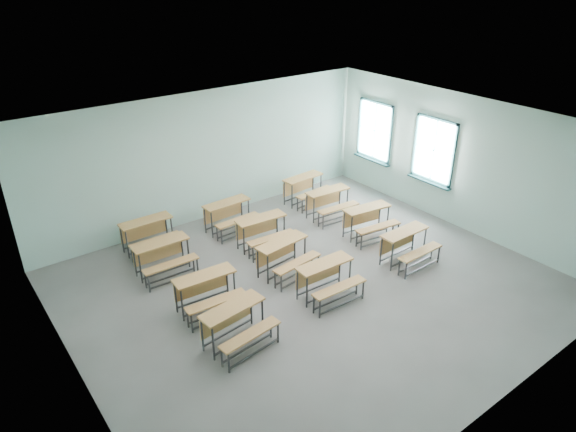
% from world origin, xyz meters
% --- Properties ---
extents(room, '(9.04, 8.04, 3.24)m').
position_xyz_m(room, '(0.08, 0.03, 1.60)').
color(room, slate).
rests_on(room, ground).
extents(desk_unit_r0c0, '(1.23, 0.89, 0.72)m').
position_xyz_m(desk_unit_r0c0, '(-2.12, -0.58, 0.48)').
color(desk_unit_r0c0, '#AC783E').
rests_on(desk_unit_r0c0, ground).
extents(desk_unit_r0c1, '(1.18, 0.81, 0.72)m').
position_xyz_m(desk_unit_r0c1, '(-0.01, -0.46, 0.48)').
color(desk_unit_r0c1, '#AC783E').
rests_on(desk_unit_r0c1, ground).
extents(desk_unit_r0c2, '(1.16, 0.78, 0.72)m').
position_xyz_m(desk_unit_r0c2, '(2.20, -0.52, 0.48)').
color(desk_unit_r0c2, '#AC783E').
rests_on(desk_unit_r0c2, ground).
extents(desk_unit_r1c0, '(1.20, 0.85, 0.72)m').
position_xyz_m(desk_unit_r1c0, '(-2.04, 0.55, 0.48)').
color(desk_unit_r1c0, '#AC783E').
rests_on(desk_unit_r1c0, ground).
extents(desk_unit_r1c1, '(1.23, 0.90, 0.72)m').
position_xyz_m(desk_unit_r1c1, '(-0.15, 0.70, 0.48)').
color(desk_unit_r1c1, '#AC783E').
rests_on(desk_unit_r1c1, ground).
extents(desk_unit_r1c2, '(1.24, 0.92, 0.72)m').
position_xyz_m(desk_unit_r1c2, '(2.37, 0.80, 0.48)').
color(desk_unit_r1c2, '#AC783E').
rests_on(desk_unit_r1c2, ground).
extents(desk_unit_r2c0, '(1.17, 0.80, 0.72)m').
position_xyz_m(desk_unit_r2c0, '(-2.16, 2.19, 0.48)').
color(desk_unit_r2c0, '#AC783E').
rests_on(desk_unit_r2c0, ground).
extents(desk_unit_r2c1, '(1.20, 0.85, 0.72)m').
position_xyz_m(desk_unit_r2c1, '(0.10, 1.86, 0.48)').
color(desk_unit_r2c1, '#AC783E').
rests_on(desk_unit_r2c1, ground).
extents(desk_unit_r2c2, '(1.20, 0.85, 0.72)m').
position_xyz_m(desk_unit_r2c2, '(2.30, 2.11, 0.48)').
color(desk_unit_r2c2, '#AC783E').
rests_on(desk_unit_r2c2, ground).
extents(desk_unit_r3c0, '(1.15, 0.78, 0.72)m').
position_xyz_m(desk_unit_r3c0, '(-2.00, 3.29, 0.48)').
color(desk_unit_r3c0, '#AC783E').
rests_on(desk_unit_r3c0, ground).
extents(desk_unit_r3c1, '(1.18, 0.82, 0.72)m').
position_xyz_m(desk_unit_r3c1, '(-0.08, 3.02, 0.48)').
color(desk_unit_r3c1, '#AC783E').
rests_on(desk_unit_r3c1, ground).
extents(desk_unit_r3c2, '(1.20, 0.85, 0.72)m').
position_xyz_m(desk_unit_r3c2, '(2.37, 3.17, 0.48)').
color(desk_unit_r3c2, '#AC783E').
rests_on(desk_unit_r3c2, ground).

